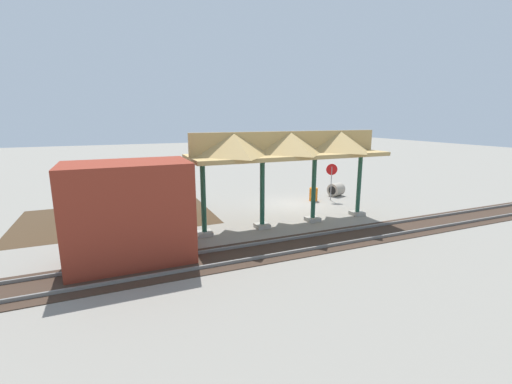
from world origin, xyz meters
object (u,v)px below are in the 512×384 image
object	(u,v)px
brick_utility_building	(129,213)
traffic_barrel	(313,194)
backhoe	(156,195)
stop_sign	(332,174)
concrete_pipe	(336,190)

from	to	relation	value
brick_utility_building	traffic_barrel	xyz separation A→B (m)	(-12.04, -5.72, -1.51)
backhoe	brick_utility_building	distance (m)	6.37
stop_sign	brick_utility_building	distance (m)	14.23
stop_sign	concrete_pipe	size ratio (longest dim) A/B	2.11
stop_sign	backhoe	distance (m)	11.50
stop_sign	backhoe	xyz separation A→B (m)	(11.47, -0.75, -0.56)
stop_sign	backhoe	bearing A→B (deg)	-3.73
backhoe	concrete_pipe	distance (m)	12.71
stop_sign	concrete_pipe	distance (m)	2.11
concrete_pipe	brick_utility_building	bearing A→B (deg)	24.01
backhoe	brick_utility_building	bearing A→B (deg)	74.25
concrete_pipe	traffic_barrel	distance (m)	2.46
traffic_barrel	concrete_pipe	bearing A→B (deg)	-163.64
backhoe	traffic_barrel	xyz separation A→B (m)	(-10.32, 0.38, -0.82)
stop_sign	brick_utility_building	xyz separation A→B (m)	(13.19, 5.35, 0.13)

